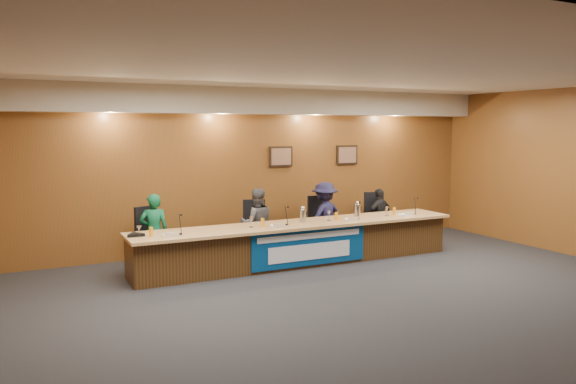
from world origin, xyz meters
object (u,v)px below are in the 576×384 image
object	(u,v)px
panelist_a	(154,232)
carafe_mid	(303,216)
speakerphone	(135,235)
dais_body	(299,244)
office_chair_b	(255,232)
carafe_right	(357,211)
panelist_c	(325,217)
banner	(310,247)
panelist_b	(257,224)
office_chair_a	(153,241)
panelist_d	(380,217)
office_chair_d	(377,221)
office_chair_c	(322,226)

from	to	relation	value
panelist_a	carafe_mid	xyz separation A→B (m)	(2.51, -0.70, 0.20)
carafe_mid	speakerphone	size ratio (longest dim) A/B	0.72
dais_body	office_chair_b	bearing A→B (deg)	122.40
dais_body	panelist_a	xyz separation A→B (m)	(-2.43, 0.71, 0.31)
carafe_right	speakerphone	xyz separation A→B (m)	(-4.15, -0.02, -0.10)
panelist_c	banner	bearing A→B (deg)	34.91
panelist_b	office_chair_a	world-z (taller)	panelist_b
panelist_a	panelist_b	world-z (taller)	panelist_a
speakerphone	carafe_right	bearing A→B (deg)	0.28
banner	panelist_c	bearing A→B (deg)	49.90
panelist_d	office_chair_a	size ratio (longest dim) A/B	2.47
panelist_a	carafe_right	xyz separation A→B (m)	(3.69, -0.69, 0.21)
dais_body	panelist_c	bearing A→B (deg)	36.87
dais_body	carafe_mid	distance (m)	0.52
carafe_right	office_chair_d	bearing A→B (deg)	37.68
panelist_c	carafe_mid	xyz separation A→B (m)	(-0.86, -0.70, 0.18)
office_chair_c	carafe_right	bearing A→B (deg)	-64.65
dais_body	office_chair_d	xyz separation A→B (m)	(2.28, 0.81, 0.13)
banner	panelist_a	size ratio (longest dim) A/B	1.66
dais_body	office_chair_a	xyz separation A→B (m)	(-2.43, 0.81, 0.13)
office_chair_d	speakerphone	bearing A→B (deg)	-154.03
panelist_d	carafe_right	xyz separation A→B (m)	(-1.02, -0.69, 0.28)
carafe_mid	panelist_a	bearing A→B (deg)	164.50
carafe_mid	carafe_right	distance (m)	1.18
office_chair_a	banner	bearing A→B (deg)	-45.79
banner	speakerphone	bearing A→B (deg)	171.71
office_chair_a	office_chair_d	xyz separation A→B (m)	(4.71, 0.00, 0.00)
panelist_b	panelist_d	distance (m)	2.79
panelist_a	office_chair_a	xyz separation A→B (m)	(0.00, 0.10, -0.18)
carafe_mid	carafe_right	bearing A→B (deg)	0.58
banner	office_chair_c	xyz separation A→B (m)	(0.95, 1.23, 0.10)
banner	panelist_d	xyz separation A→B (m)	(2.28, 1.13, 0.21)
office_chair_a	office_chair_d	distance (m)	4.71
office_chair_d	carafe_mid	size ratio (longest dim) A/B	2.08
panelist_b	office_chair_d	world-z (taller)	panelist_b
panelist_c	office_chair_d	world-z (taller)	panelist_c
office_chair_d	carafe_right	world-z (taller)	carafe_right
panelist_a	panelist_d	world-z (taller)	panelist_a
panelist_d	office_chair_c	bearing A→B (deg)	-15.44
carafe_right	carafe_mid	bearing A→B (deg)	-179.42
banner	office_chair_a	bearing A→B (deg)	153.23
panelist_d	carafe_mid	bearing A→B (deg)	6.51
panelist_b	office_chair_c	bearing A→B (deg)	-163.30
panelist_c	carafe_mid	distance (m)	1.13
carafe_mid	office_chair_b	bearing A→B (deg)	126.90
office_chair_b	carafe_right	distance (m)	1.98
panelist_c	carafe_right	world-z (taller)	panelist_c
office_chair_c	carafe_mid	size ratio (longest dim) A/B	2.08
dais_body	speakerphone	distance (m)	2.92
panelist_d	carafe_mid	xyz separation A→B (m)	(-2.19, -0.70, 0.27)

